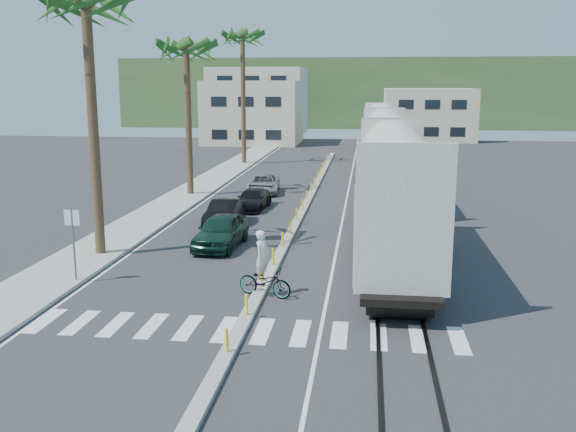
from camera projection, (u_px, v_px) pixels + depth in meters
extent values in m
plane|color=#28282B|center=(252.00, 309.00, 22.10)|extent=(140.00, 140.00, 0.00)
cube|color=gray|center=(199.00, 188.00, 47.41)|extent=(3.00, 90.00, 0.15)
cube|color=black|center=(373.00, 185.00, 48.79)|extent=(0.12, 100.00, 0.06)
cube|color=black|center=(392.00, 186.00, 48.61)|extent=(0.12, 100.00, 0.06)
cube|color=gray|center=(307.00, 202.00, 41.52)|extent=(0.45, 60.00, 0.15)
cylinder|color=yellow|center=(227.00, 340.00, 18.11)|extent=(0.10, 0.10, 0.70)
cylinder|color=yellow|center=(246.00, 304.00, 21.02)|extent=(0.10, 0.10, 0.70)
cylinder|color=yellow|center=(261.00, 278.00, 23.94)|extent=(0.10, 0.10, 0.70)
cylinder|color=yellow|center=(273.00, 257.00, 26.85)|extent=(0.10, 0.10, 0.70)
cylinder|color=yellow|center=(283.00, 240.00, 29.77)|extent=(0.10, 0.10, 0.70)
cylinder|color=yellow|center=(290.00, 226.00, 32.69)|extent=(0.10, 0.10, 0.70)
cylinder|color=yellow|center=(297.00, 214.00, 35.60)|extent=(0.10, 0.10, 0.70)
cylinder|color=yellow|center=(302.00, 204.00, 38.52)|extent=(0.10, 0.10, 0.70)
cylinder|color=yellow|center=(307.00, 196.00, 41.43)|extent=(0.10, 0.10, 0.70)
cylinder|color=yellow|center=(311.00, 188.00, 44.35)|extent=(0.10, 0.10, 0.70)
cylinder|color=yellow|center=(315.00, 182.00, 47.26)|extent=(0.10, 0.10, 0.70)
cylinder|color=yellow|center=(318.00, 176.00, 50.18)|extent=(0.10, 0.10, 0.70)
cylinder|color=yellow|center=(321.00, 171.00, 53.10)|extent=(0.10, 0.10, 0.70)
cylinder|color=yellow|center=(323.00, 167.00, 56.01)|extent=(0.10, 0.10, 0.70)
cylinder|color=yellow|center=(325.00, 163.00, 58.93)|extent=(0.10, 0.10, 0.70)
cylinder|color=yellow|center=(328.00, 159.00, 61.84)|extent=(0.10, 0.10, 0.70)
cube|color=silver|center=(241.00, 330.00, 20.15)|extent=(14.00, 2.20, 0.01)
cube|color=silver|center=(222.00, 189.00, 47.21)|extent=(0.12, 90.00, 0.01)
cube|color=silver|center=(348.00, 192.00, 46.09)|extent=(0.12, 90.00, 0.01)
cube|color=#ACAA9E|center=(395.00, 206.00, 26.25)|extent=(3.00, 12.88, 3.40)
cylinder|color=#ACAA9E|center=(397.00, 165.00, 25.91)|extent=(2.90, 12.58, 2.90)
cube|color=black|center=(393.00, 258.00, 26.70)|extent=(2.60, 12.88, 1.00)
cube|color=#ACAA9E|center=(386.00, 162.00, 40.83)|extent=(3.00, 12.88, 3.40)
cylinder|color=#ACAA9E|center=(387.00, 136.00, 40.49)|extent=(2.90, 12.58, 2.90)
cube|color=black|center=(385.00, 196.00, 41.28)|extent=(2.60, 12.88, 1.00)
cube|color=#ACAA9E|center=(382.00, 142.00, 55.41)|extent=(3.00, 12.88, 3.40)
cylinder|color=#ACAA9E|center=(382.00, 122.00, 55.07)|extent=(2.90, 12.58, 2.90)
cube|color=black|center=(381.00, 167.00, 55.85)|extent=(2.60, 12.88, 1.00)
cube|color=#4C4C4F|center=(378.00, 144.00, 71.29)|extent=(3.00, 17.00, 0.50)
cube|color=gold|center=(379.00, 131.00, 70.01)|extent=(2.70, 12.24, 2.60)
cube|color=gold|center=(378.00, 124.00, 76.54)|extent=(3.00, 3.74, 3.20)
cube|color=black|center=(378.00, 149.00, 71.42)|extent=(2.60, 13.60, 0.90)
cylinder|color=brown|center=(94.00, 133.00, 27.78)|extent=(0.44, 0.44, 11.00)
cylinder|color=brown|center=(188.00, 123.00, 43.47)|extent=(0.44, 0.44, 10.00)
sphere|color=#1D4E18|center=(186.00, 45.00, 42.43)|extent=(3.20, 3.20, 3.20)
cylinder|color=brown|center=(243.00, 101.00, 60.73)|extent=(0.44, 0.44, 12.00)
sphere|color=#1D4E18|center=(242.00, 34.00, 59.48)|extent=(3.20, 3.20, 3.20)
cylinder|color=slate|center=(74.00, 246.00, 24.62)|extent=(0.08, 0.08, 3.00)
cube|color=silver|center=(72.00, 218.00, 24.40)|extent=(0.60, 0.04, 0.60)
cube|color=beige|center=(253.00, 112.00, 82.87)|extent=(12.00, 10.00, 8.00)
cube|color=beige|center=(259.00, 101.00, 98.46)|extent=(14.00, 12.00, 10.00)
cube|color=beige|center=(428.00, 114.00, 87.97)|extent=(12.00, 10.00, 7.00)
cube|color=#385628|center=(348.00, 93.00, 118.07)|extent=(80.00, 20.00, 12.00)
imported|color=#0F2E22|center=(221.00, 231.00, 30.29)|extent=(2.52, 4.89, 1.58)
imported|color=black|center=(225.00, 213.00, 34.91)|extent=(1.71, 4.36, 1.41)
imported|color=black|center=(253.00, 199.00, 39.56)|extent=(2.39, 4.49, 1.22)
imported|color=#ADB0B2|center=(264.00, 184.00, 45.43)|extent=(2.95, 5.01, 1.29)
imported|color=#9EA0A5|center=(265.00, 282.00, 23.30)|extent=(2.00, 2.52, 1.09)
imported|color=silver|center=(262.00, 256.00, 23.12)|extent=(0.97, 0.88, 1.90)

